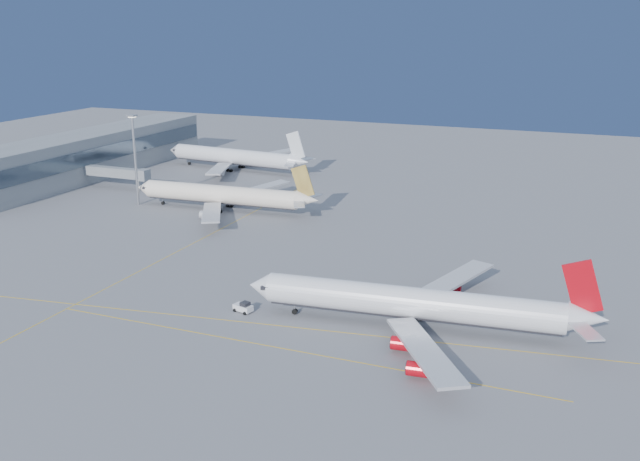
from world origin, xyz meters
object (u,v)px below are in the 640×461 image
Objects in this scene: light_mast at (135,152)px; airliner_virgin at (418,304)px; airliner_etihad at (225,195)px; airliner_third at (236,157)px; pushback_tug at (243,307)px.

airliner_virgin is at bearing -29.07° from light_mast.
light_mast is at bearing -174.82° from airliner_etihad.
light_mast reaches higher than airliner_virgin.
airliner_etihad is at bearing -59.10° from airliner_third.
pushback_tug is 0.15× the size of light_mast.
airliner_virgin is 32.29m from pushback_tug.
pushback_tug is at bearing -41.82° from light_mast.
light_mast is at bearing 145.23° from airliner_virgin.
pushback_tug is (39.76, -63.48, -3.56)m from airliner_etihad.
airliner_third is (-24.47, 51.44, 0.34)m from airliner_etihad.
pushback_tug is at bearing -55.34° from airliner_third.
pushback_tug is at bearing -61.16° from airliner_etihad.
airliner_third is 56.46m from light_mast.
light_mast reaches higher than airliner_third.
light_mast is at bearing 152.34° from pushback_tug.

